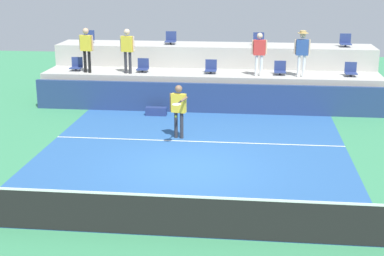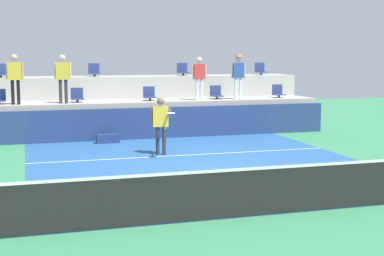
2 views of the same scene
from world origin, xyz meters
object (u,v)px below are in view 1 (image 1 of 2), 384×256
at_px(stadium_chair_lower_center, 211,68).
at_px(stadium_chair_upper_right, 259,40).
at_px(stadium_chair_lower_far_left, 77,65).
at_px(spectator_with_hat, 302,49).
at_px(equipment_bag, 156,111).
at_px(stadium_chair_lower_far_right, 351,70).
at_px(stadium_chair_upper_far_right, 345,41).
at_px(tennis_ball, 176,117).
at_px(spectator_in_white, 86,46).
at_px(spectator_in_grey, 127,47).
at_px(stadium_chair_lower_left, 143,66).
at_px(spectator_leaning_on_rail, 259,51).
at_px(tennis_player, 179,106).
at_px(stadium_chair_upper_left, 171,39).
at_px(stadium_chair_lower_right, 280,69).
at_px(stadium_chair_upper_far_left, 89,38).

xyz_separation_m(stadium_chair_lower_center, stadium_chair_upper_right, (1.80, 1.80, 0.85)).
bearing_deg(stadium_chair_lower_far_left, stadium_chair_lower_center, 0.00).
relative_size(spectator_with_hat, equipment_bag, 2.26).
height_order(stadium_chair_lower_far_right, stadium_chair_upper_far_right, stadium_chair_upper_far_right).
height_order(stadium_chair_upper_far_right, tennis_ball, stadium_chair_upper_far_right).
bearing_deg(stadium_chair_lower_far_right, spectator_in_white, -177.81).
distance_m(stadium_chair_lower_center, spectator_in_grey, 3.29).
relative_size(stadium_chair_lower_left, stadium_chair_lower_center, 1.00).
bearing_deg(spectator_in_white, stadium_chair_lower_far_right, 2.19).
bearing_deg(spectator_in_white, equipment_bag, -26.36).
relative_size(spectator_leaning_on_rail, spectator_with_hat, 0.94).
relative_size(tennis_player, spectator_in_grey, 1.00).
bearing_deg(stadium_chair_upper_left, stadium_chair_lower_center, -44.72).
distance_m(stadium_chair_lower_left, equipment_bag, 2.40).
xyz_separation_m(stadium_chair_upper_right, stadium_chair_upper_far_right, (3.47, 0.00, 0.00)).
bearing_deg(spectator_with_hat, stadium_chair_lower_far_right, 11.57).
bearing_deg(stadium_chair_upper_far_right, stadium_chair_lower_far_right, -90.10).
bearing_deg(spectator_in_grey, stadium_chair_upper_far_right, 14.51).
height_order(stadium_chair_lower_right, stadium_chair_upper_right, stadium_chair_upper_right).
relative_size(stadium_chair_lower_right, stadium_chair_upper_far_right, 1.00).
bearing_deg(spectator_with_hat, stadium_chair_upper_far_right, 49.32).
relative_size(stadium_chair_lower_far_left, stadium_chair_lower_center, 1.00).
relative_size(stadium_chair_lower_left, tennis_ball, 7.65).
bearing_deg(stadium_chair_lower_far_right, spectator_in_grey, -177.40).
bearing_deg(spectator_in_white, tennis_ball, -48.98).
relative_size(spectator_in_grey, equipment_bag, 2.24).
height_order(tennis_player, spectator_in_white, spectator_in_white).
relative_size(stadium_chair_upper_right, tennis_ball, 7.65).
relative_size(stadium_chair_upper_far_left, spectator_in_white, 0.30).
xyz_separation_m(stadium_chair_upper_left, tennis_player, (1.17, -6.35, -1.27)).
relative_size(stadium_chair_lower_right, stadium_chair_lower_far_right, 1.00).
height_order(stadium_chair_lower_left, tennis_ball, stadium_chair_lower_left).
bearing_deg(tennis_ball, spectator_in_white, 131.02).
xyz_separation_m(stadium_chair_upper_left, equipment_bag, (-0.02, -3.63, -2.16)).
distance_m(stadium_chair_upper_far_left, equipment_bag, 5.47).
xyz_separation_m(stadium_chair_lower_left, stadium_chair_upper_right, (4.46, 1.80, 0.85)).
height_order(stadium_chair_lower_center, tennis_ball, stadium_chair_lower_center).
distance_m(stadium_chair_lower_far_right, spectator_in_grey, 8.48).
bearing_deg(spectator_in_white, stadium_chair_upper_far_right, 12.27).
height_order(stadium_chair_lower_far_right, tennis_player, stadium_chair_lower_far_right).
bearing_deg(stadium_chair_upper_left, spectator_in_white, -143.47).
relative_size(tennis_player, tennis_ball, 25.17).
height_order(stadium_chair_upper_right, tennis_ball, stadium_chair_upper_right).
bearing_deg(stadium_chair_upper_left, stadium_chair_lower_far_left, -152.82).
height_order(stadium_chair_upper_right, spectator_in_white, spectator_in_white).
xyz_separation_m(stadium_chair_upper_left, spectator_with_hat, (5.21, -2.18, -0.01)).
xyz_separation_m(stadium_chair_lower_far_left, stadium_chair_lower_far_right, (10.59, 0.00, 0.00)).
height_order(stadium_chair_lower_left, tennis_player, stadium_chair_lower_left).
bearing_deg(stadium_chair_lower_right, stadium_chair_lower_left, 180.00).
bearing_deg(stadium_chair_upper_far_left, spectator_leaning_on_rail, -17.02).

